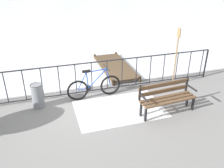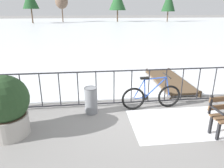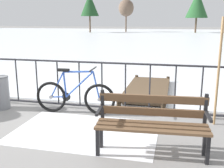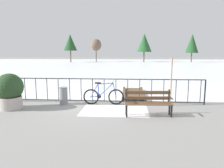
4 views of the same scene
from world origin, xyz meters
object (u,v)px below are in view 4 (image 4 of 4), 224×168
bicycle_near_railing (103,96)px  planter_with_shrub (10,91)px  park_bench (148,101)px  trash_bin (64,96)px  oar_upright (171,78)px

bicycle_near_railing → planter_with_shrub: 3.68m
park_bench → trash_bin: size_ratio=2.23×
bicycle_near_railing → planter_with_shrub: bearing=-165.4°
bicycle_near_railing → park_bench: bearing=-38.7°
bicycle_near_railing → oar_upright: oar_upright is taller
bicycle_near_railing → planter_with_shrub: (-3.54, -0.92, 0.34)m
bicycle_near_railing → planter_with_shrub: size_ratio=1.23×
planter_with_shrub → park_bench: bearing=-4.9°
bicycle_near_railing → oar_upright: (2.78, 0.02, 0.77)m
bicycle_near_railing → oar_upright: 2.88m
oar_upright → trash_bin: bearing=-178.8°
planter_with_shrub → oar_upright: 6.40m
planter_with_shrub → oar_upright: size_ratio=0.70×
bicycle_near_railing → park_bench: bicycle_near_railing is taller
park_bench → oar_upright: 1.86m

